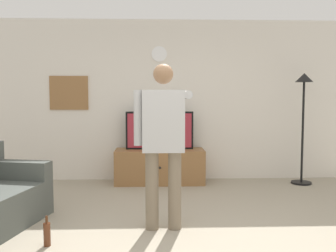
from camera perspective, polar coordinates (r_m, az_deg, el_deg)
ground_plane at (r=3.67m, az=1.34°, el=-18.13°), size 8.40×8.40×0.00m
back_wall at (r=6.33m, az=-0.29°, el=3.96°), size 6.40×0.10×2.70m
tv_stand at (r=6.09m, az=-1.29°, el=-6.22°), size 1.44×0.54×0.56m
television at (r=6.05m, az=-1.31°, el=-0.68°), size 1.10×0.07×0.62m
wall_clock at (r=6.31m, az=-1.36°, el=11.02°), size 0.26×0.03×0.26m
framed_picture at (r=6.43m, az=-15.00°, el=4.94°), size 0.64×0.04×0.56m
floor_lamp at (r=6.32m, az=20.13°, el=3.04°), size 0.32×0.32×1.79m
person_standing_nearer_lamp at (r=3.91m, az=-0.73°, el=-1.55°), size 0.62×0.78×1.75m
beverage_bottle at (r=3.83m, az=-18.13°, el=-15.51°), size 0.07×0.07×0.29m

